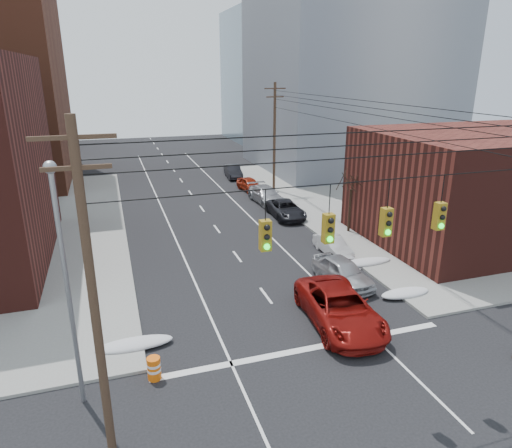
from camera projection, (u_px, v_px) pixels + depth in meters
sidewalk_ne at (465, 193)px, 47.09m from camera, size 40.00×40.00×0.15m
building_office at (349, 67)px, 57.00m from camera, size 22.00×20.00×25.00m
building_glass at (287, 77)px, 81.51m from camera, size 20.00×18.00×22.00m
building_storefront at (481, 187)px, 33.30m from camera, size 16.00×12.00×8.00m
utility_pole_left at (93, 297)px, 13.27m from camera, size 2.20×0.28×11.00m
utility_pole_far at (274, 136)px, 46.18m from camera, size 2.20×0.28×11.00m
traffic_signals at (358, 223)px, 15.31m from camera, size 17.00×0.42×2.02m
street_light at (65, 269)px, 15.76m from camera, size 0.44×0.44×9.32m
bare_tree at (350, 204)px, 34.98m from camera, size 2.09×2.20×4.93m
snow_nw at (134, 344)px, 20.78m from camera, size 3.50×1.08×0.42m
snow_ne at (405, 293)px, 25.55m from camera, size 3.00×1.08×0.42m
snow_east_far at (363, 263)px, 29.61m from camera, size 4.00×1.08×0.42m
red_pickup at (340, 308)px, 22.53m from camera, size 3.56×6.74×1.81m
parked_car_a at (343, 272)px, 26.89m from camera, size 2.45×4.85×1.58m
parked_car_b at (333, 246)px, 31.33m from camera, size 1.39×3.79×1.24m
parked_car_c at (286, 209)px, 39.29m from camera, size 2.54×5.23×1.43m
parked_car_d at (266, 195)px, 43.62m from camera, size 2.53×5.48×1.55m
parked_car_e at (250, 184)px, 47.95m from camera, size 2.14×4.27×1.40m
parked_car_f at (233, 172)px, 53.88m from camera, size 1.93×4.62×1.48m
lot_car_a at (16, 247)px, 30.48m from camera, size 4.31×2.32×1.35m
lot_car_b at (14, 234)px, 32.97m from camera, size 5.54×3.55×1.42m
construction_barrel at (154, 368)px, 18.61m from camera, size 0.73×0.73×0.99m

